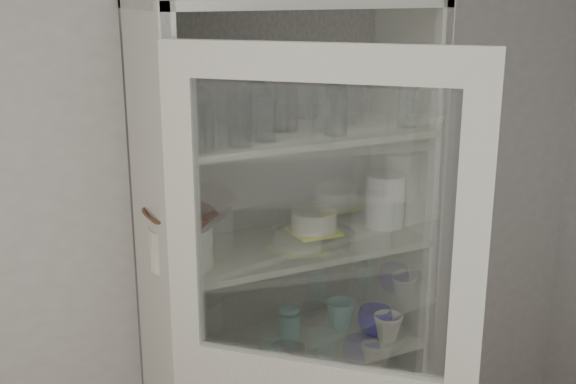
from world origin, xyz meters
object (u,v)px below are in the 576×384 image
white_canister (177,347)px  grey_bowl_stack (385,200)px  terracotta_bowl (180,219)px  plate_stack_front (182,255)px  glass_platter (314,235)px  cream_bowl (181,236)px  mug_white (388,328)px  goblet_1 (257,102)px  measuring_cups (286,351)px  goblet_0 (201,108)px  pantry_cabinet (281,317)px  mug_teal (341,314)px  white_ramekin (314,220)px  mug_blue (375,321)px  plate_stack_back (170,236)px  teal_jar (289,322)px  goblet_2 (335,95)px  goblet_3 (334,101)px  yellow_trivet (314,231)px

white_canister → grey_bowl_stack: bearing=-3.6°
terracotta_bowl → plate_stack_front: bearing=180.0°
glass_platter → cream_bowl: bearing=-174.6°
plate_stack_front → mug_white: plate_stack_front is taller
goblet_1 → measuring_cups: goblet_1 is taller
terracotta_bowl → mug_white: (0.75, -0.10, -0.51)m
grey_bowl_stack → goblet_0: bearing=172.5°
cream_bowl → mug_white: cream_bowl is taller
pantry_cabinet → mug_teal: (0.24, -0.04, -0.02)m
pantry_cabinet → white_ramekin: bearing=-29.3°
white_ramekin → mug_blue: size_ratio=1.27×
goblet_1 → grey_bowl_stack: bearing=-10.5°
plate_stack_back → white_canister: plate_stack_back is taller
plate_stack_front → teal_jar: size_ratio=1.96×
goblet_2 → glass_platter: goblet_2 is taller
pantry_cabinet → cream_bowl: pantry_cabinet is taller
mug_blue → white_canister: bearing=-167.0°
plate_stack_back → mug_white: size_ratio=1.72×
glass_platter → white_canister: size_ratio=2.55×
terracotta_bowl → teal_jar: bearing=13.0°
grey_bowl_stack → teal_jar: (-0.38, 0.06, -0.45)m
goblet_3 → yellow_trivet: (-0.13, -0.09, -0.45)m
goblet_2 → mug_white: 0.88m
pantry_cabinet → mug_blue: size_ratio=16.01×
plate_stack_front → cream_bowl: 0.07m
plate_stack_back → mug_teal: plate_stack_back is taller
teal_jar → terracotta_bowl: bearing=-167.0°
goblet_2 → plate_stack_front: goblet_2 is taller
mug_teal → white_canister: 0.65m
goblet_1 → terracotta_bowl: bearing=-158.0°
goblet_0 → cream_bowl: goblet_0 is taller
goblet_2 → terracotta_bowl: 0.74m
pantry_cabinet → measuring_cups: size_ratio=19.70×
yellow_trivet → teal_jar: (-0.07, 0.05, -0.37)m
terracotta_bowl → white_canister: size_ratio=1.90×
grey_bowl_stack → goblet_1: bearing=169.5°
mug_white → goblet_0: bearing=175.9°
goblet_3 → terracotta_bowl: goblet_3 is taller
goblet_1 → measuring_cups: (0.02, -0.18, -0.87)m
goblet_3 → teal_jar: (-0.20, -0.03, -0.82)m
goblet_3 → mug_white: 0.86m
pantry_cabinet → teal_jar: size_ratio=20.02×
goblet_2 → mug_blue: size_ratio=1.45×
pantry_cabinet → white_ramekin: pantry_cabinet is taller
white_ramekin → goblet_0: bearing=167.2°
plate_stack_front → white_ramekin: bearing=5.4°
goblet_3 → plate_stack_back: (-0.62, 0.05, -0.43)m
plate_stack_front → glass_platter: 0.52m
mug_white → white_canister: bearing=-177.9°
goblet_1 → mug_blue: (0.41, -0.17, -0.84)m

